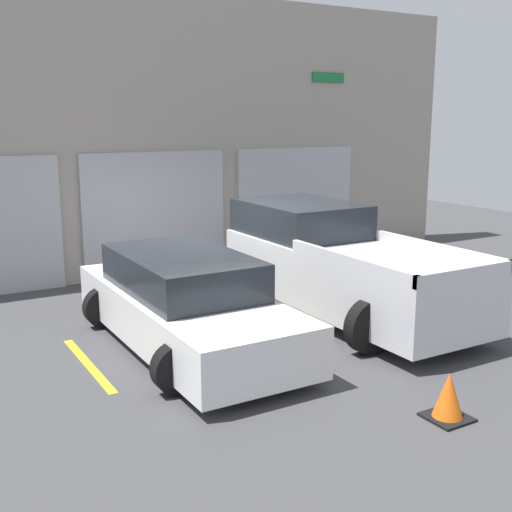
% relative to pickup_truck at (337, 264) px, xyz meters
% --- Properties ---
extents(ground_plane, '(28.00, 28.00, 0.00)m').
position_rel_pickup_truck_xyz_m(ground_plane, '(-1.47, 1.11, -0.84)').
color(ground_plane, '#3D3D3F').
extents(shophouse_building, '(15.33, 0.68, 5.82)m').
position_rel_pickup_truck_xyz_m(shophouse_building, '(-1.48, 4.40, 2.01)').
color(shophouse_building, '#9E9389').
rests_on(shophouse_building, ground).
extents(pickup_truck, '(2.43, 5.14, 1.78)m').
position_rel_pickup_truck_xyz_m(pickup_truck, '(0.00, 0.00, 0.00)').
color(pickup_truck, silver).
rests_on(pickup_truck, ground).
extents(sedan_white, '(2.21, 4.75, 1.37)m').
position_rel_pickup_truck_xyz_m(sedan_white, '(-2.95, -0.23, -0.20)').
color(sedan_white, white).
rests_on(sedan_white, ground).
extents(parking_stripe_far_left, '(0.12, 2.20, 0.01)m').
position_rel_pickup_truck_xyz_m(parking_stripe_far_left, '(-4.42, -0.27, -0.84)').
color(parking_stripe_far_left, gold).
rests_on(parking_stripe_far_left, ground).
extents(parking_stripe_left, '(0.12, 2.20, 0.01)m').
position_rel_pickup_truck_xyz_m(parking_stripe_left, '(-1.47, -0.27, -0.84)').
color(parking_stripe_left, gold).
rests_on(parking_stripe_left, ground).
extents(parking_stripe_centre, '(0.12, 2.20, 0.01)m').
position_rel_pickup_truck_xyz_m(parking_stripe_centre, '(1.47, -0.27, -0.84)').
color(parking_stripe_centre, gold).
rests_on(parking_stripe_centre, ground).
extents(traffic_cone, '(0.47, 0.47, 0.55)m').
position_rel_pickup_truck_xyz_m(traffic_cone, '(-1.40, -3.89, -0.59)').
color(traffic_cone, black).
rests_on(traffic_cone, ground).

